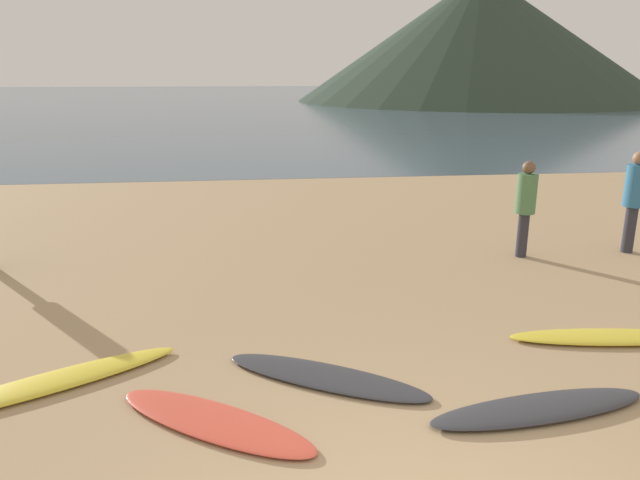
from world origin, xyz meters
TOP-DOWN VIEW (x-y plane):
  - ground_plane at (0.00, 10.00)m, footprint 120.00×120.00m
  - ocean_water at (0.00, 64.42)m, footprint 140.00×100.00m
  - headland_hill at (21.82, 57.37)m, footprint 36.06×36.06m
  - surfboard_2 at (-3.25, 2.79)m, footprint 2.55×1.70m
  - surfboard_3 at (-1.54, 1.91)m, footprint 2.05×1.66m
  - surfboard_4 at (-0.44, 2.61)m, footprint 2.22×1.60m
  - surfboard_5 at (1.48, 1.76)m, footprint 2.27×0.79m
  - surfboard_6 at (3.02, 3.15)m, footprint 2.38×0.72m
  - person_0 at (3.44, 6.43)m, footprint 0.33×0.33m
  - person_3 at (5.41, 6.46)m, footprint 0.36×0.36m

SIDE VIEW (x-z plane):
  - ground_plane at x=0.00m, z-range -0.20..0.00m
  - ocean_water at x=0.00m, z-range 0.00..0.00m
  - surfboard_4 at x=-0.44m, z-range 0.00..0.07m
  - surfboard_3 at x=-1.54m, z-range 0.00..0.07m
  - surfboard_6 at x=3.02m, z-range 0.00..0.08m
  - surfboard_2 at x=-3.25m, z-range 0.00..0.08m
  - surfboard_5 at x=1.48m, z-range 0.00..0.09m
  - person_0 at x=3.44m, z-range 0.15..1.80m
  - person_3 at x=5.41m, z-range 0.16..1.93m
  - headland_hill at x=21.82m, z-range 0.00..12.23m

